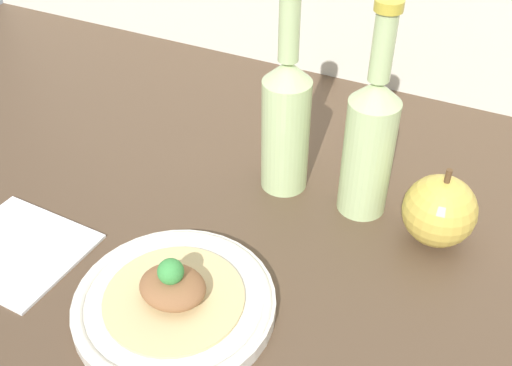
% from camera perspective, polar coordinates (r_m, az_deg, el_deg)
% --- Properties ---
extents(ground_plane, '(1.80, 1.10, 0.04)m').
position_cam_1_polar(ground_plane, '(0.70, 1.09, -12.02)').
color(ground_plane, brown).
extents(plate, '(0.22, 0.22, 0.02)m').
position_cam_1_polar(plate, '(0.67, -7.75, -11.25)').
color(plate, silver).
rests_on(plate, ground_plane).
extents(plated_food, '(0.15, 0.15, 0.06)m').
position_cam_1_polar(plated_food, '(0.66, -7.91, -10.04)').
color(plated_food, '#D6BC7F').
rests_on(plated_food, plate).
extents(cider_bottle_left, '(0.06, 0.06, 0.28)m').
position_cam_1_polar(cider_bottle_left, '(0.77, 2.87, 6.12)').
color(cider_bottle_left, '#B7D18E').
rests_on(cider_bottle_left, ground_plane).
extents(cider_bottle_right, '(0.06, 0.06, 0.28)m').
position_cam_1_polar(cider_bottle_right, '(0.75, 10.78, 4.00)').
color(cider_bottle_right, '#B7D18E').
rests_on(cider_bottle_right, ground_plane).
extents(apple, '(0.09, 0.09, 0.11)m').
position_cam_1_polar(apple, '(0.76, 17.07, -2.54)').
color(apple, gold).
rests_on(apple, ground_plane).
extents(napkin, '(0.17, 0.15, 0.01)m').
position_cam_1_polar(napkin, '(0.79, -21.85, -5.82)').
color(napkin, white).
rests_on(napkin, ground_plane).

